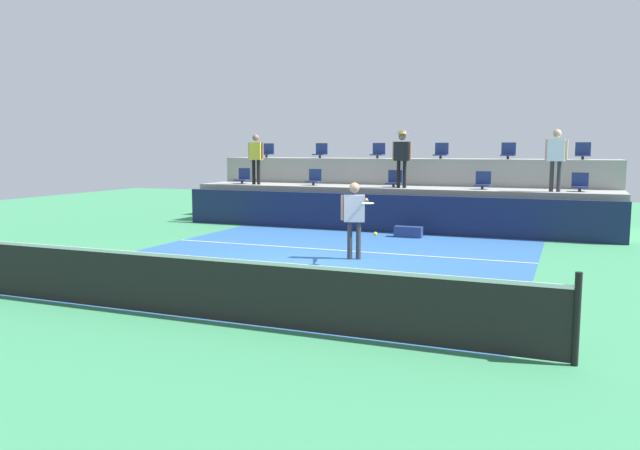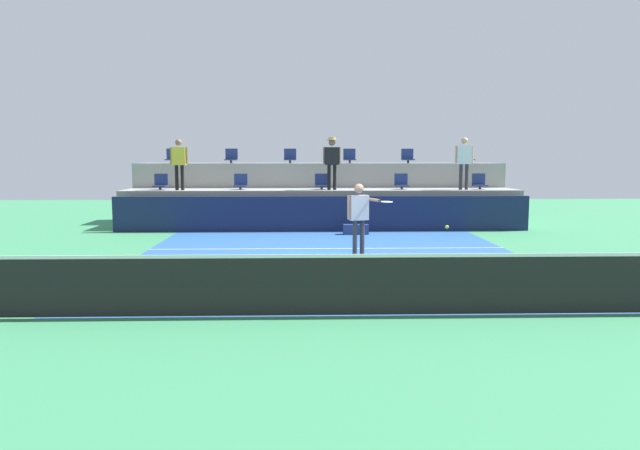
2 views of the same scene
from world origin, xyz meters
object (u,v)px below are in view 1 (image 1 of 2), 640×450
Objects in this scene: stadium_chair_lower_right at (483,182)px; spectator_in_grey at (556,154)px; tennis_player at (355,213)px; stadium_chair_lower_left at (314,178)px; stadium_chair_upper_far_left at (267,152)px; equipment_bag at (408,232)px; stadium_chair_upper_left at (321,152)px; stadium_chair_upper_right at (508,152)px; stadium_chair_lower_far_right at (580,184)px; stadium_chair_upper_mid_left at (378,152)px; spectator_in_white at (256,155)px; tennis_ball at (375,234)px; stadium_chair_lower_center at (394,180)px; stadium_chair_upper_mid_right at (441,152)px; spectator_with_hat at (402,153)px; stadium_chair_lower_far_left at (243,177)px; stadium_chair_upper_far_right at (583,152)px.

spectator_in_grey is at bearing -10.95° from stadium_chair_lower_right.
tennis_player is at bearing -108.54° from stadium_chair_lower_right.
stadium_chair_lower_left is 1.00× the size of stadium_chair_upper_far_left.
spectator_in_grey is at bearing -12.39° from stadium_chair_upper_far_left.
equipment_bag is at bearing -156.14° from spectator_in_grey.
stadium_chair_upper_left is 6.37m from stadium_chair_upper_right.
stadium_chair_lower_far_right is 0.31× the size of spectator_in_grey.
stadium_chair_upper_mid_left is 4.26m from stadium_chair_upper_right.
spectator_in_white is 24.14× the size of tennis_ball.
equipment_bag is (3.65, -2.01, -1.31)m from stadium_chair_lower_left.
stadium_chair_lower_center is 1.00× the size of stadium_chair_upper_mid_right.
stadium_chair_upper_far_left is 0.31× the size of spectator_with_hat.
stadium_chair_lower_right is 1.00× the size of stadium_chair_upper_mid_left.
stadium_chair_upper_right is at bearing 0.00° from stadium_chair_upper_left.
stadium_chair_upper_left reaches higher than stadium_chair_lower_far_right.
stadium_chair_upper_far_left is 6.36m from stadium_chair_upper_mid_right.
stadium_chair_lower_far_right is 0.32× the size of spectator_in_white.
stadium_chair_upper_right reaches higher than tennis_ball.
stadium_chair_upper_far_left is 7.65× the size of tennis_ball.
spectator_with_hat reaches higher than stadium_chair_lower_far_left.
stadium_chair_lower_center is 1.00× the size of stadium_chair_upper_mid_left.
tennis_ball is (4.75, -8.73, -0.45)m from stadium_chair_lower_left.
stadium_chair_upper_right reaches higher than stadium_chair_lower_right.
stadium_chair_upper_far_right is 0.31× the size of spectator_in_grey.
stadium_chair_upper_left is 0.31× the size of spectator_in_grey.
stadium_chair_upper_mid_left and stadium_chair_upper_mid_right have the same top height.
stadium_chair_lower_center is 7.65× the size of tennis_ball.
stadium_chair_lower_far_right is 1.00× the size of stadium_chair_upper_mid_right.
spectator_with_hat is 25.07× the size of tennis_ball.
stadium_chair_upper_far_left is at bearing 124.97° from tennis_ball.
stadium_chair_lower_center and stadium_chair_lower_right have the same top height.
stadium_chair_upper_mid_right is 4.38m from equipment_bag.
spectator_in_white is 4.93m from spectator_with_hat.
stadium_chair_upper_left is at bearing 116.54° from tennis_ball.
spectator_in_grey is (1.98, -0.38, 0.81)m from stadium_chair_lower_right.
stadium_chair_lower_right is at bearing 71.46° from tennis_player.
stadium_chair_upper_mid_right is (2.15, 0.00, 0.00)m from stadium_chair_upper_mid_left.
tennis_player is 2.23× the size of equipment_bag.
stadium_chair_lower_center is at bearing -161.38° from stadium_chair_upper_far_right.
stadium_chair_lower_left is 3.14m from spectator_with_hat.
equipment_bag is (-4.38, -3.81, -2.16)m from stadium_chair_upper_far_right.
tennis_player is (-4.57, -5.83, -0.43)m from stadium_chair_lower_far_right.
spectator_with_hat reaches higher than stadium_chair_upper_far_left.
stadium_chair_lower_far_right is at bearing 0.00° from stadium_chair_lower_right.
stadium_chair_upper_far_left is 0.68× the size of equipment_bag.
tennis_player is 6.83m from spectator_in_grey.
stadium_chair_lower_far_right is (10.59, 0.00, 0.00)m from stadium_chair_lower_far_left.
spectator_in_grey is (5.72, -2.18, -0.04)m from stadium_chair_upper_mid_left.
spectator_in_white reaches higher than stadium_chair_lower_center.
stadium_chair_lower_far_right is at bearing -23.12° from stadium_chair_upper_mid_right.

